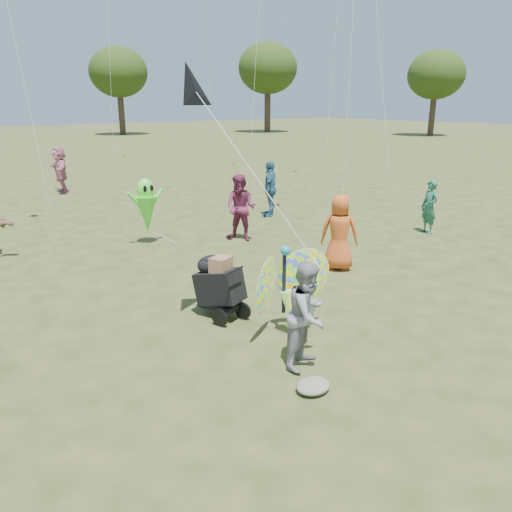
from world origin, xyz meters
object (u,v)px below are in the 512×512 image
(child_girl, at_px, (307,298))
(crowd_f, at_px, (429,207))
(adult_man, at_px, (308,315))
(crowd_e, at_px, (241,208))
(jogging_stroller, at_px, (218,282))
(crowd_c, at_px, (270,189))
(butterfly_kite, at_px, (287,291))
(crowd_j, at_px, (60,169))
(alien_kite, at_px, (147,208))
(crowd_a, at_px, (339,233))

(child_girl, distance_m, crowd_f, 7.44)
(adult_man, bearing_deg, crowd_e, 41.07)
(crowd_f, xyz_separation_m, jogging_stroller, (-7.89, -1.19, -0.14))
(crowd_c, distance_m, butterfly_kite, 8.71)
(crowd_e, distance_m, crowd_f, 5.35)
(crowd_j, bearing_deg, butterfly_kite, 2.89)
(child_girl, relative_size, alien_kite, 0.61)
(adult_man, relative_size, alien_kite, 0.88)
(crowd_c, height_order, crowd_f, crowd_c)
(crowd_a, relative_size, crowd_c, 0.94)
(crowd_a, xyz_separation_m, crowd_j, (-1.84, 13.79, 0.10))
(crowd_c, xyz_separation_m, butterfly_kite, (-5.26, -6.95, -0.16))
(child_girl, distance_m, crowd_e, 5.62)
(crowd_j, xyz_separation_m, alien_kite, (-0.63, -9.33, 0.02))
(crowd_e, height_order, crowd_j, crowd_j)
(crowd_e, xyz_separation_m, butterfly_kite, (-2.75, -5.08, -0.15))
(crowd_a, xyz_separation_m, jogging_stroller, (-3.52, -0.50, -0.23))
(alien_kite, bearing_deg, crowd_e, -28.24)
(alien_kite, bearing_deg, adult_man, -97.97)
(crowd_c, height_order, butterfly_kite, crowd_c)
(crowd_e, xyz_separation_m, alien_kite, (-2.17, 1.16, 0.08))
(adult_man, bearing_deg, alien_kite, 60.91)
(butterfly_kite, bearing_deg, alien_kite, 84.69)
(jogging_stroller, bearing_deg, crowd_j, 62.74)
(adult_man, xyz_separation_m, alien_kite, (1.00, 7.17, 0.20))
(crowd_e, distance_m, butterfly_kite, 5.77)
(crowd_a, bearing_deg, crowd_c, -63.73)
(butterfly_kite, bearing_deg, adult_man, -114.47)
(jogging_stroller, bearing_deg, adult_man, -109.33)
(crowd_j, bearing_deg, child_girl, 4.43)
(child_girl, xyz_separation_m, crowd_c, (4.84, 6.97, 0.37))
(crowd_f, xyz_separation_m, crowd_j, (-6.21, 13.09, 0.19))
(child_girl, xyz_separation_m, butterfly_kite, (-0.42, 0.02, 0.20))
(crowd_e, bearing_deg, butterfly_kite, -59.37)
(crowd_e, relative_size, crowd_f, 1.17)
(crowd_j, height_order, butterfly_kite, crowd_j)
(adult_man, relative_size, crowd_f, 1.02)
(child_girl, bearing_deg, crowd_j, -121.56)
(crowd_c, relative_size, jogging_stroller, 1.58)
(butterfly_kite, height_order, alien_kite, alien_kite)
(crowd_e, bearing_deg, jogging_stroller, -71.20)
(crowd_a, xyz_separation_m, crowd_e, (-0.30, 3.30, 0.04))
(butterfly_kite, bearing_deg, child_girl, -3.22)
(crowd_e, bearing_deg, child_girl, -55.48)
(adult_man, bearing_deg, crowd_a, 16.84)
(crowd_j, bearing_deg, alien_kite, 3.48)
(child_girl, height_order, jogging_stroller, jogging_stroller)
(adult_man, height_order, butterfly_kite, adult_man)
(crowd_f, relative_size, alien_kite, 0.87)
(crowd_f, xyz_separation_m, butterfly_kite, (-7.42, -2.47, -0.02))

